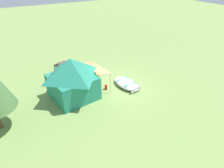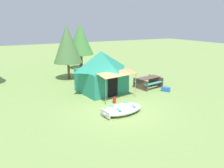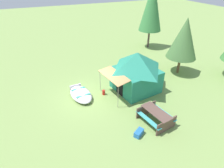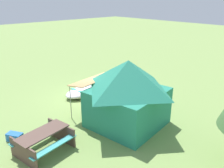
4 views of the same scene
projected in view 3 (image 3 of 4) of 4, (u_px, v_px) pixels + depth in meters
The scene contains 8 objects.
ground_plane at pixel (91, 96), 13.15m from camera, with size 80.00×80.00×0.00m, color #7C9A50.
beached_rowboat at pixel (81, 94), 12.99m from camera, with size 2.47×1.51×0.44m.
canvas_cabin_tent at pixel (136, 71), 13.19m from camera, with size 3.36×4.14×2.84m.
picnic_table at pixel (156, 115), 10.69m from camera, with size 2.04×1.72×0.78m.
cooler_box at pixel (139, 133), 10.00m from camera, with size 0.59×0.31×0.31m, color blue.
fuel_can at pixel (104, 92), 13.25m from camera, with size 0.20×0.20×0.35m, color red.
pine_tree_back_right at pixel (152, 6), 19.28m from camera, with size 2.38×2.38×6.87m.
pine_tree_far_center at pixel (184, 38), 14.70m from camera, with size 2.38×2.38×4.54m.
Camera 3 is at (10.50, -2.98, 7.52)m, focal length 30.53 mm.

